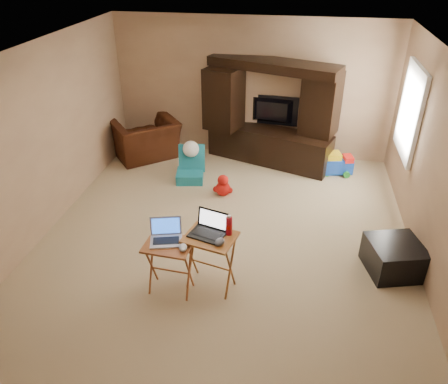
% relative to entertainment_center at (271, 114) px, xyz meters
% --- Properties ---
extents(floor, '(5.50, 5.50, 0.00)m').
position_rel_entertainment_center_xyz_m(floor, '(-0.38, -2.44, -0.92)').
color(floor, beige).
rests_on(floor, ground).
extents(ceiling, '(5.50, 5.50, 0.00)m').
position_rel_entertainment_center_xyz_m(ceiling, '(-0.38, -2.44, 1.58)').
color(ceiling, silver).
rests_on(ceiling, ground).
extents(wall_back, '(5.00, 0.00, 5.00)m').
position_rel_entertainment_center_xyz_m(wall_back, '(-0.38, 0.31, 0.33)').
color(wall_back, tan).
rests_on(wall_back, ground).
extents(wall_front, '(5.00, 0.00, 5.00)m').
position_rel_entertainment_center_xyz_m(wall_front, '(-0.38, -5.19, 0.33)').
color(wall_front, tan).
rests_on(wall_front, ground).
extents(wall_left, '(0.00, 5.50, 5.50)m').
position_rel_entertainment_center_xyz_m(wall_left, '(-2.88, -2.44, 0.33)').
color(wall_left, tan).
rests_on(wall_left, ground).
extents(wall_right, '(0.00, 5.50, 5.50)m').
position_rel_entertainment_center_xyz_m(wall_right, '(2.12, -2.44, 0.33)').
color(wall_right, tan).
rests_on(wall_right, ground).
extents(window_pane, '(0.00, 1.20, 1.20)m').
position_rel_entertainment_center_xyz_m(window_pane, '(2.10, -0.89, 0.48)').
color(window_pane, white).
rests_on(window_pane, ground).
extents(window_frame, '(0.06, 1.14, 1.34)m').
position_rel_entertainment_center_xyz_m(window_frame, '(2.08, -0.89, 0.48)').
color(window_frame, white).
rests_on(window_frame, ground).
extents(entertainment_center, '(2.32, 1.28, 1.85)m').
position_rel_entertainment_center_xyz_m(entertainment_center, '(0.00, 0.00, 0.00)').
color(entertainment_center, black).
rests_on(entertainment_center, floor).
extents(television, '(0.95, 0.23, 0.54)m').
position_rel_entertainment_center_xyz_m(television, '(0.00, 0.21, -0.04)').
color(television, black).
rests_on(television, entertainment_center).
extents(recliner, '(1.48, 1.46, 0.72)m').
position_rel_entertainment_center_xyz_m(recliner, '(-2.29, -0.20, -0.56)').
color(recliner, '#421D0E').
rests_on(recliner, floor).
extents(child_rocker, '(0.53, 0.58, 0.59)m').
position_rel_entertainment_center_xyz_m(child_rocker, '(-1.26, -0.99, -0.63)').
color(child_rocker, '#176D7F').
rests_on(child_rocker, floor).
extents(plush_toy, '(0.33, 0.27, 0.37)m').
position_rel_entertainment_center_xyz_m(plush_toy, '(-0.61, -1.38, -0.74)').
color(plush_toy, red).
rests_on(plush_toy, floor).
extents(push_toy, '(0.60, 0.49, 0.39)m').
position_rel_entertainment_center_xyz_m(push_toy, '(1.22, -0.28, -0.73)').
color(push_toy, blue).
rests_on(push_toy, floor).
extents(ottoman, '(0.76, 0.76, 0.40)m').
position_rel_entertainment_center_xyz_m(ottoman, '(1.78, -2.83, -0.73)').
color(ottoman, black).
rests_on(ottoman, floor).
extents(tray_table_left, '(0.55, 0.45, 0.67)m').
position_rel_entertainment_center_xyz_m(tray_table_left, '(-0.83, -3.65, -0.59)').
color(tray_table_left, '#A75928').
rests_on(tray_table_left, floor).
extents(tray_table_right, '(0.65, 0.56, 0.72)m').
position_rel_entertainment_center_xyz_m(tray_table_right, '(-0.38, -3.50, -0.56)').
color(tray_table_right, '#A46327').
rests_on(tray_table_right, floor).
extents(laptop_left, '(0.42, 0.37, 0.24)m').
position_rel_entertainment_center_xyz_m(laptop_left, '(-0.86, -3.62, -0.13)').
color(laptop_left, '#AEAEB3').
rests_on(laptop_left, tray_table_left).
extents(laptop_right, '(0.45, 0.40, 0.24)m').
position_rel_entertainment_center_xyz_m(laptop_right, '(-0.42, -3.48, -0.08)').
color(laptop_right, black).
rests_on(laptop_right, tray_table_right).
extents(mouse_left, '(0.11, 0.15, 0.06)m').
position_rel_entertainment_center_xyz_m(mouse_left, '(-0.64, -3.72, -0.22)').
color(mouse_left, silver).
rests_on(mouse_left, tray_table_left).
extents(mouse_right, '(0.13, 0.17, 0.06)m').
position_rel_entertainment_center_xyz_m(mouse_right, '(-0.25, -3.62, -0.17)').
color(mouse_right, '#404045').
rests_on(mouse_right, tray_table_right).
extents(water_bottle, '(0.07, 0.07, 0.22)m').
position_rel_entertainment_center_xyz_m(water_bottle, '(-0.18, -3.42, -0.09)').
color(water_bottle, red).
rests_on(water_bottle, tray_table_right).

